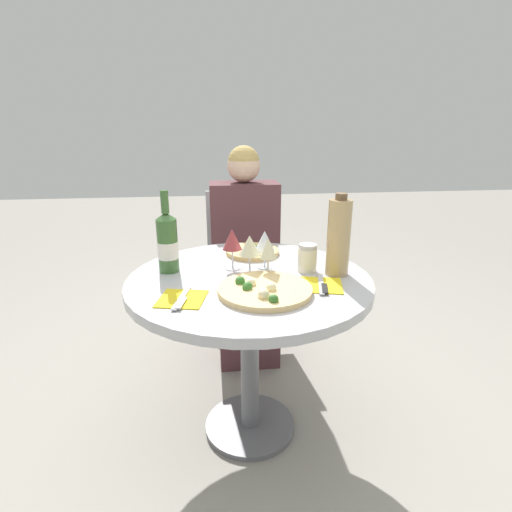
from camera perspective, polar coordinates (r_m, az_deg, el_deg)
ground_plane at (r=1.90m, az=-0.84°, el=-23.22°), size 12.00×12.00×0.00m
dining_table at (r=1.57m, az=-0.94°, el=-6.82°), size 0.93×0.93×0.71m
chair_behind_diner at (r=2.39m, az=-1.77°, el=-2.07°), size 0.42×0.42×0.89m
seated_diner at (r=2.23m, az=-1.45°, el=-1.37°), size 0.37×0.44×1.16m
pizza_large at (r=1.38m, az=1.15°, el=-4.84°), size 0.33×0.33×0.05m
pizza_small_far at (r=1.79m, az=-0.46°, el=0.66°), size 0.24×0.24×0.05m
wine_bottle at (r=1.59m, az=-12.53°, el=1.91°), size 0.08×0.08×0.32m
tall_carafe at (r=1.54m, az=11.72°, el=2.66°), size 0.09×0.09×0.32m
sugar_shaker at (r=1.58m, az=7.34°, el=-0.30°), size 0.08×0.08×0.11m
wine_glass_center at (r=1.54m, az=-0.92°, el=1.47°), size 0.08×0.08×0.15m
wine_glass_front_right at (r=1.50m, az=1.71°, el=1.09°), size 0.07×0.07×0.15m
wine_glass_back_right at (r=1.59m, az=1.24°, el=2.11°), size 0.08×0.08×0.15m
wine_glass_back_left at (r=1.58m, az=-3.43°, el=2.30°), size 0.08×0.08×0.17m
place_setting_left at (r=1.35m, az=-10.55°, el=-6.04°), size 0.18×0.19×0.01m
place_setting_right at (r=1.46m, az=9.30°, el=-4.13°), size 0.18×0.19×0.01m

